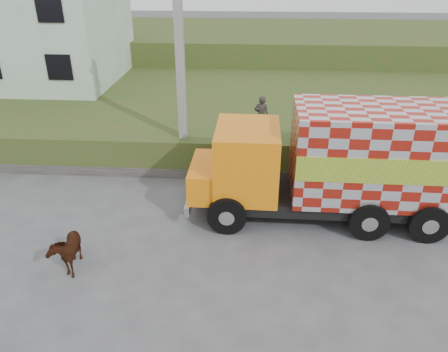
# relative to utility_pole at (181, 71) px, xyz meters

# --- Properties ---
(ground) EXTENTS (120.00, 120.00, 0.00)m
(ground) POSITION_rel_utility_pole_xyz_m (1.00, -4.60, -4.08)
(ground) COLOR #474749
(ground) RESTS_ON ground
(embankment) EXTENTS (40.00, 12.00, 1.50)m
(embankment) POSITION_rel_utility_pole_xyz_m (1.00, 5.40, -3.33)
(embankment) COLOR #2B531B
(embankment) RESTS_ON ground
(embankment_far) EXTENTS (40.00, 12.00, 3.00)m
(embankment_far) POSITION_rel_utility_pole_xyz_m (1.00, 17.40, -2.58)
(embankment_far) COLOR #2B531B
(embankment_far) RESTS_ON ground
(retaining_strip) EXTENTS (16.00, 0.50, 0.40)m
(retaining_strip) POSITION_rel_utility_pole_xyz_m (-1.00, -0.40, -3.88)
(retaining_strip) COLOR #595651
(retaining_strip) RESTS_ON ground
(building) EXTENTS (10.00, 8.00, 6.00)m
(building) POSITION_rel_utility_pole_xyz_m (-10.00, 8.40, 0.42)
(building) COLOR silver
(building) RESTS_ON embankment
(utility_pole) EXTENTS (1.20, 0.30, 8.00)m
(utility_pole) POSITION_rel_utility_pole_xyz_m (0.00, 0.00, 0.00)
(utility_pole) COLOR gray
(utility_pole) RESTS_ON ground
(cargo_truck) EXTENTS (8.48, 3.00, 3.77)m
(cargo_truck) POSITION_rel_utility_pole_xyz_m (5.37, -2.89, -2.13)
(cargo_truck) COLOR black
(cargo_truck) RESTS_ON ground
(cow) EXTENTS (0.92, 1.57, 1.25)m
(cow) POSITION_rel_utility_pole_xyz_m (-2.35, -6.20, -3.45)
(cow) COLOR #321C0C
(cow) RESTS_ON ground
(pedestrian) EXTENTS (0.65, 0.50, 1.60)m
(pedestrian) POSITION_rel_utility_pole_xyz_m (2.99, 0.41, -1.78)
(pedestrian) COLOR #312E2B
(pedestrian) RESTS_ON embankment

